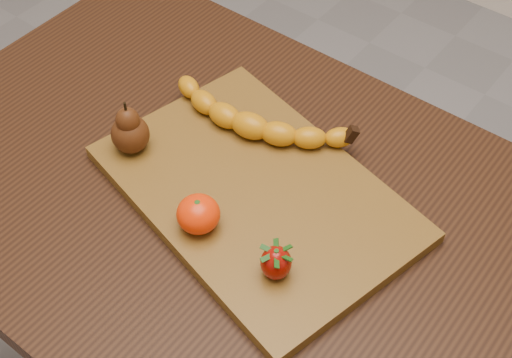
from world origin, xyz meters
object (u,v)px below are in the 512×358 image
Objects in this scene: cutting_board at (256,193)px; pear at (129,126)px; mandarin at (198,214)px; table at (217,224)px.

pear is (-0.20, -0.05, 0.05)m from cutting_board.
cutting_board is at bearing 78.63° from mandarin.
pear is 1.50× the size of mandarin.
mandarin is (0.18, -0.05, -0.02)m from pear.
pear reaches higher than mandarin.
table is 0.13m from cutting_board.
cutting_board is 0.11m from mandarin.
pear is 0.18m from mandarin.
table is 0.17m from mandarin.
pear is (-0.13, -0.03, 0.16)m from table.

